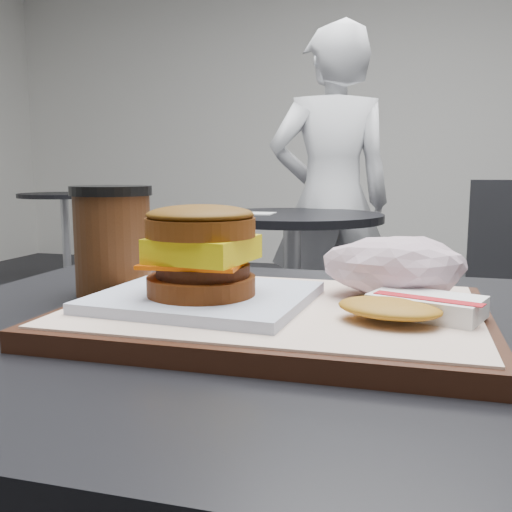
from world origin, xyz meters
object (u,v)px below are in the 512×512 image
object	(u,v)px
neighbor_chair	(487,276)
patron	(331,202)
crumpled_wrapper	(394,266)
coffee_cup	(113,237)
customer_table	(296,508)
breakfast_sandwich	(203,262)
serving_tray	(276,314)
hash_brown	(410,307)
neighbor_table	(292,264)

from	to	relation	value
neighbor_chair	patron	size ratio (longest dim) A/B	0.57
crumpled_wrapper	coffee_cup	distance (m)	0.32
customer_table	breakfast_sandwich	size ratio (longest dim) A/B	3.98
breakfast_sandwich	coffee_cup	size ratio (longest dim) A/B	1.60
neighbor_chair	customer_table	bearing A→B (deg)	-101.95
serving_tray	hash_brown	size ratio (longest dim) A/B	2.88
breakfast_sandwich	neighbor_table	world-z (taller)	breakfast_sandwich
patron	breakfast_sandwich	bearing A→B (deg)	74.68
crumpled_wrapper	neighbor_chair	size ratio (longest dim) A/B	0.15
crumpled_wrapper	neighbor_table	distance (m)	1.67
hash_brown	patron	xyz separation A→B (m)	(-0.36, 2.10, -0.03)
serving_tray	neighbor_chair	size ratio (longest dim) A/B	0.43
crumpled_wrapper	coffee_cup	xyz separation A→B (m)	(-0.32, 0.02, 0.02)
customer_table	neighbor_chair	bearing A→B (deg)	78.05
customer_table	hash_brown	size ratio (longest dim) A/B	6.07
breakfast_sandwich	coffee_cup	distance (m)	0.18
coffee_cup	patron	xyz separation A→B (m)	(-0.02, 2.00, -0.06)
neighbor_table	neighbor_chair	bearing A→B (deg)	13.42
serving_tray	neighbor_table	xyz separation A→B (m)	(-0.33, 1.65, -0.23)
breakfast_sandwich	patron	distance (m)	2.11
serving_tray	neighbor_table	size ratio (longest dim) A/B	0.51
serving_tray	crumpled_wrapper	xyz separation A→B (m)	(0.10, 0.06, 0.04)
customer_table	serving_tray	size ratio (longest dim) A/B	2.11
breakfast_sandwich	patron	size ratio (longest dim) A/B	0.13
crumpled_wrapper	neighbor_table	world-z (taller)	crumpled_wrapper
customer_table	coffee_cup	xyz separation A→B (m)	(-0.23, 0.08, 0.25)
breakfast_sandwich	neighbor_table	xyz separation A→B (m)	(-0.26, 1.67, -0.28)
breakfast_sandwich	hash_brown	distance (m)	0.19
neighbor_chair	patron	distance (m)	0.74
breakfast_sandwich	neighbor_chair	world-z (taller)	breakfast_sandwich
breakfast_sandwich	patron	xyz separation A→B (m)	(-0.17, 2.10, -0.06)
serving_tray	breakfast_sandwich	xyz separation A→B (m)	(-0.07, -0.02, 0.05)
crumpled_wrapper	neighbor_chair	bearing A→B (deg)	80.28
neighbor_table	patron	bearing A→B (deg)	77.97
customer_table	patron	distance (m)	2.10
hash_brown	neighbor_table	bearing A→B (deg)	105.01
neighbor_table	neighbor_chair	size ratio (longest dim) A/B	0.85
crumpled_wrapper	neighbor_chair	distance (m)	1.82
breakfast_sandwich	coffee_cup	bearing A→B (deg)	145.95
breakfast_sandwich	coffee_cup	world-z (taller)	coffee_cup
neighbor_chair	patron	bearing A→B (deg)	158.89
hash_brown	crumpled_wrapper	size ratio (longest dim) A/B	0.97
neighbor_chair	breakfast_sandwich	bearing A→B (deg)	-104.34
customer_table	coffee_cup	bearing A→B (deg)	161.72
customer_table	patron	bearing A→B (deg)	97.13
neighbor_chair	patron	xyz separation A→B (m)	(-0.65, 0.25, 0.26)
customer_table	breakfast_sandwich	xyz separation A→B (m)	(-0.09, -0.02, 0.24)
crumpled_wrapper	patron	bearing A→B (deg)	99.65
serving_tray	neighbor_chair	bearing A→B (deg)	77.45
crumpled_wrapper	hash_brown	bearing A→B (deg)	-79.24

